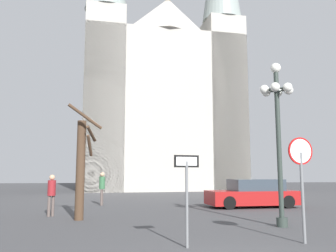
{
  "coord_description": "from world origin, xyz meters",
  "views": [
    {
      "loc": [
        -2.23,
        -5.8,
        1.73
      ],
      "look_at": [
        0.4,
        16.45,
        4.75
      ],
      "focal_mm": 37.64,
      "sensor_mm": 36.0,
      "label": 1
    }
  ],
  "objects_px": {
    "street_lamp": "(278,119)",
    "bare_tree": "(81,166)",
    "cathedral": "(161,91)",
    "stop_sign": "(301,169)",
    "pedestrian_standing": "(52,191)",
    "one_way_arrow_sign": "(187,187)",
    "parked_car_near_red": "(253,194)",
    "pedestrian_walking": "(102,185)"
  },
  "relations": [
    {
      "from": "street_lamp",
      "to": "bare_tree",
      "type": "relative_size",
      "value": 1.29
    },
    {
      "from": "cathedral",
      "to": "bare_tree",
      "type": "distance_m",
      "value": 26.05
    },
    {
      "from": "cathedral",
      "to": "stop_sign",
      "type": "xyz_separation_m",
      "value": [
        0.75,
        -29.11,
        -8.85
      ]
    },
    {
      "from": "stop_sign",
      "to": "pedestrian_standing",
      "type": "distance_m",
      "value": 9.85
    },
    {
      "from": "cathedral",
      "to": "one_way_arrow_sign",
      "type": "distance_m",
      "value": 30.79
    },
    {
      "from": "bare_tree",
      "to": "pedestrian_standing",
      "type": "relative_size",
      "value": 2.55
    },
    {
      "from": "stop_sign",
      "to": "pedestrian_standing",
      "type": "xyz_separation_m",
      "value": [
        -7.43,
        6.42,
        -0.82
      ]
    },
    {
      "from": "cathedral",
      "to": "parked_car_near_red",
      "type": "relative_size",
      "value": 7.34
    },
    {
      "from": "parked_car_near_red",
      "to": "pedestrian_walking",
      "type": "xyz_separation_m",
      "value": [
        -7.8,
        2.05,
        0.41
      ]
    },
    {
      "from": "one_way_arrow_sign",
      "to": "bare_tree",
      "type": "relative_size",
      "value": 0.51
    },
    {
      "from": "street_lamp",
      "to": "pedestrian_standing",
      "type": "xyz_separation_m",
      "value": [
        -8.06,
        3.76,
        -2.53
      ]
    },
    {
      "from": "parked_car_near_red",
      "to": "pedestrian_standing",
      "type": "bearing_deg",
      "value": -163.57
    },
    {
      "from": "pedestrian_walking",
      "to": "street_lamp",
      "type": "bearing_deg",
      "value": -53.53
    },
    {
      "from": "street_lamp",
      "to": "one_way_arrow_sign",
      "type": "bearing_deg",
      "value": -141.94
    },
    {
      "from": "stop_sign",
      "to": "street_lamp",
      "type": "distance_m",
      "value": 3.23
    },
    {
      "from": "stop_sign",
      "to": "parked_car_near_red",
      "type": "distance_m",
      "value": 9.53
    },
    {
      "from": "parked_car_near_red",
      "to": "pedestrian_walking",
      "type": "relative_size",
      "value": 2.62
    },
    {
      "from": "street_lamp",
      "to": "parked_car_near_red",
      "type": "relative_size",
      "value": 1.18
    },
    {
      "from": "cathedral",
      "to": "parked_car_near_red",
      "type": "bearing_deg",
      "value": -81.9
    },
    {
      "from": "cathedral",
      "to": "stop_sign",
      "type": "distance_m",
      "value": 30.44
    },
    {
      "from": "pedestrian_standing",
      "to": "pedestrian_walking",
      "type": "bearing_deg",
      "value": 70.67
    },
    {
      "from": "street_lamp",
      "to": "bare_tree",
      "type": "xyz_separation_m",
      "value": [
        -6.76,
        2.47,
        -1.52
      ]
    },
    {
      "from": "stop_sign",
      "to": "street_lamp",
      "type": "height_order",
      "value": "street_lamp"
    },
    {
      "from": "cathedral",
      "to": "pedestrian_standing",
      "type": "height_order",
      "value": "cathedral"
    },
    {
      "from": "stop_sign",
      "to": "bare_tree",
      "type": "xyz_separation_m",
      "value": [
        -6.12,
        5.14,
        0.19
      ]
    },
    {
      "from": "stop_sign",
      "to": "pedestrian_walking",
      "type": "height_order",
      "value": "stop_sign"
    },
    {
      "from": "street_lamp",
      "to": "pedestrian_walking",
      "type": "distance_m",
      "value": 10.98
    },
    {
      "from": "cathedral",
      "to": "pedestrian_standing",
      "type": "xyz_separation_m",
      "value": [
        -6.67,
        -22.69,
        -9.66
      ]
    },
    {
      "from": "bare_tree",
      "to": "pedestrian_standing",
      "type": "height_order",
      "value": "bare_tree"
    },
    {
      "from": "one_way_arrow_sign",
      "to": "pedestrian_standing",
      "type": "xyz_separation_m",
      "value": [
        -4.44,
        6.59,
        -0.4
      ]
    },
    {
      "from": "street_lamp",
      "to": "bare_tree",
      "type": "height_order",
      "value": "street_lamp"
    },
    {
      "from": "stop_sign",
      "to": "street_lamp",
      "type": "relative_size",
      "value": 0.48
    },
    {
      "from": "one_way_arrow_sign",
      "to": "parked_car_near_red",
      "type": "bearing_deg",
      "value": 61.68
    },
    {
      "from": "street_lamp",
      "to": "pedestrian_standing",
      "type": "relative_size",
      "value": 3.29
    },
    {
      "from": "bare_tree",
      "to": "pedestrian_walking",
      "type": "relative_size",
      "value": 2.4
    },
    {
      "from": "pedestrian_walking",
      "to": "pedestrian_standing",
      "type": "height_order",
      "value": "pedestrian_walking"
    },
    {
      "from": "parked_car_near_red",
      "to": "street_lamp",
      "type": "bearing_deg",
      "value": -102.39
    },
    {
      "from": "one_way_arrow_sign",
      "to": "pedestrian_standing",
      "type": "distance_m",
      "value": 7.96
    },
    {
      "from": "parked_car_near_red",
      "to": "pedestrian_walking",
      "type": "height_order",
      "value": "pedestrian_walking"
    },
    {
      "from": "pedestrian_walking",
      "to": "parked_car_near_red",
      "type": "bearing_deg",
      "value": -14.72
    },
    {
      "from": "bare_tree",
      "to": "parked_car_near_red",
      "type": "height_order",
      "value": "bare_tree"
    },
    {
      "from": "stop_sign",
      "to": "pedestrian_walking",
      "type": "distance_m",
      "value": 12.67
    }
  ]
}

